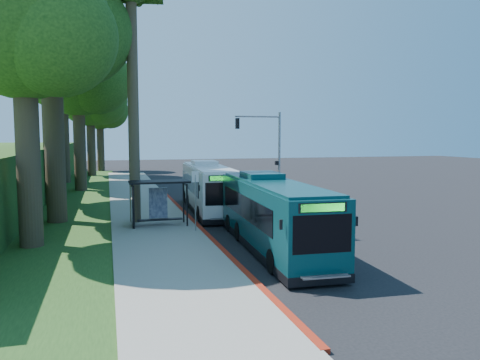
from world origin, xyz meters
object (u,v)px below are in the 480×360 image
object	(u,v)px
white_bus	(208,187)
bus_shelter	(154,194)
teal_bus	(272,213)
pickup	(254,191)

from	to	relation	value
white_bus	bus_shelter	bearing A→B (deg)	-127.08
teal_bus	white_bus	bearing A→B (deg)	95.44
teal_bus	pickup	world-z (taller)	teal_bus
bus_shelter	pickup	size ratio (longest dim) A/B	0.59
pickup	white_bus	bearing A→B (deg)	-145.58
bus_shelter	white_bus	distance (m)	6.14
white_bus	teal_bus	xyz separation A→B (m)	(0.51, -11.03, 0.01)
bus_shelter	pickup	bearing A→B (deg)	45.60
white_bus	teal_bus	size ratio (longest dim) A/B	1.00
white_bus	teal_bus	bearing A→B (deg)	-84.12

